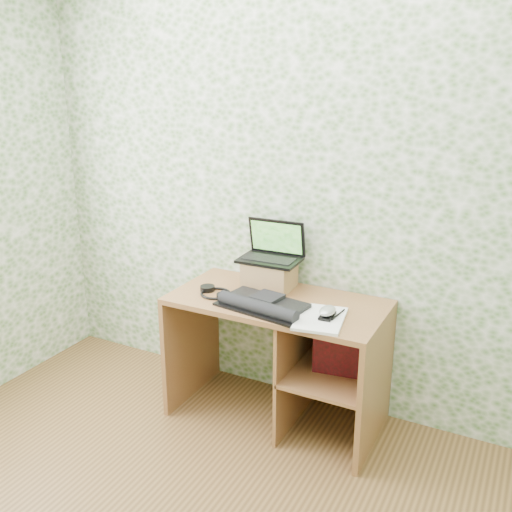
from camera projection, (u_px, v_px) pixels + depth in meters
The scene contains 10 objects.
wall_back at pixel (302, 192), 3.26m from camera, with size 3.50×3.50×0.00m, color silver.
desk at pixel (291, 344), 3.25m from camera, with size 1.20×0.60×0.75m.
riser at pixel (269, 275), 3.32m from camera, with size 0.27×0.23×0.16m, color #A07547.
laptop at pixel (272, 251), 3.31m from camera, with size 0.35×0.25×0.23m.
keyboard at pixel (263, 304), 3.04m from camera, with size 0.53×0.33×0.07m.
headphones at pixel (216, 293), 3.24m from camera, with size 0.23×0.23×0.03m.
notepad at pixel (320, 319), 2.91m from camera, with size 0.23×0.33×0.02m, color white.
mouse at pixel (327, 313), 2.91m from camera, with size 0.08×0.12×0.04m, color #BABABD.
pen at pixel (338, 315), 2.93m from camera, with size 0.01×0.01×0.15m, color black.
red_box at pixel (338, 346), 3.08m from camera, with size 0.26×0.08×0.31m, color maroon.
Camera 1 is at (1.24, -1.23, 1.97)m, focal length 40.00 mm.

